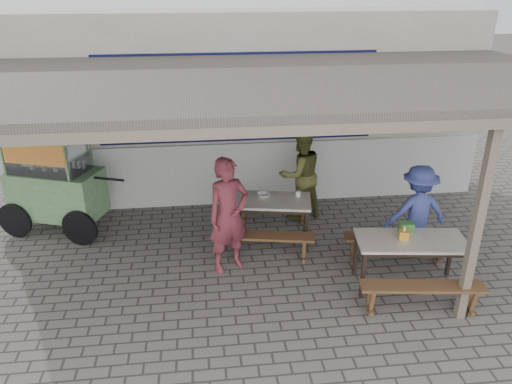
{
  "coord_description": "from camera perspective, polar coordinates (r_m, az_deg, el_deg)",
  "views": [
    {
      "loc": [
        -0.91,
        -5.87,
        4.11
      ],
      "look_at": [
        -0.11,
        0.9,
        1.11
      ],
      "focal_mm": 35.0,
      "sensor_mm": 36.0,
      "label": 1
    }
  ],
  "objects": [
    {
      "name": "table_right",
      "position": [
        7.24,
        17.29,
        -5.74
      ],
      "size": [
        1.57,
        0.87,
        0.75
      ],
      "rotation": [
        0.0,
        0.0,
        -0.13
      ],
      "color": "beige",
      "rests_on": "ground"
    },
    {
      "name": "bench_left_wall",
      "position": [
        8.83,
        1.99,
        -1.58
      ],
      "size": [
        1.37,
        0.53,
        0.45
      ],
      "rotation": [
        0.0,
        0.0,
        -0.19
      ],
      "color": "brown",
      "rests_on": "ground"
    },
    {
      "name": "condiment_bowl",
      "position": [
        8.16,
        0.85,
        -0.34
      ],
      "size": [
        0.24,
        0.24,
        0.05
      ],
      "primitive_type": "imported",
      "rotation": [
        0.0,
        0.0,
        0.17
      ],
      "color": "white",
      "rests_on": "table_left"
    },
    {
      "name": "patron_street_side",
      "position": [
        7.26,
        -3.16,
        -2.7
      ],
      "size": [
        0.76,
        0.65,
        1.76
      ],
      "primitive_type": "imported",
      "rotation": [
        0.0,
        0.0,
        0.42
      ],
      "color": "maroon",
      "rests_on": "ground"
    },
    {
      "name": "patron_right_table",
      "position": [
        8.05,
        17.91,
        -2.15
      ],
      "size": [
        0.98,
        0.58,
        1.49
      ],
      "primitive_type": "imported",
      "rotation": [
        0.0,
        0.0,
        3.17
      ],
      "color": "#404B9C",
      "rests_on": "ground"
    },
    {
      "name": "vendor_cart",
      "position": [
        9.0,
        -22.1,
        1.27
      ],
      "size": [
        2.2,
        1.33,
        1.72
      ],
      "rotation": [
        0.0,
        0.0,
        -0.34
      ],
      "color": "#6FA16B",
      "rests_on": "ground"
    },
    {
      "name": "warung_roof",
      "position": [
        6.97,
        1.07,
        12.22
      ],
      "size": [
        9.0,
        4.21,
        2.81
      ],
      "color": "#4F4944",
      "rests_on": "ground"
    },
    {
      "name": "bench_right_wall",
      "position": [
        7.95,
        15.76,
        -5.52
      ],
      "size": [
        1.62,
        0.48,
        0.45
      ],
      "rotation": [
        0.0,
        0.0,
        -0.13
      ],
      "color": "brown",
      "rests_on": "ground"
    },
    {
      "name": "ground",
      "position": [
        7.22,
        1.74,
        -10.95
      ],
      "size": [
        60.0,
        60.0,
        0.0
      ],
      "primitive_type": "plane",
      "color": "#625E58",
      "rests_on": "ground"
    },
    {
      "name": "tissue_box",
      "position": [
        7.16,
        16.53,
        -4.71
      ],
      "size": [
        0.15,
        0.15,
        0.13
      ],
      "primitive_type": "cube",
      "rotation": [
        0.0,
        0.0,
        -0.26
      ],
      "color": "orange",
      "rests_on": "table_right"
    },
    {
      "name": "bench_right_street",
      "position": [
        6.89,
        18.4,
        -10.8
      ],
      "size": [
        1.62,
        0.48,
        0.45
      ],
      "rotation": [
        0.0,
        0.0,
        -0.13
      ],
      "color": "brown",
      "rests_on": "ground"
    },
    {
      "name": "back_wall",
      "position": [
        9.78,
        -1.21,
        9.63
      ],
      "size": [
        9.0,
        1.28,
        3.5
      ],
      "color": "beige",
      "rests_on": "ground"
    },
    {
      "name": "bench_left_street",
      "position": [
        7.68,
        1.62,
        -5.7
      ],
      "size": [
        1.37,
        0.53,
        0.45
      ],
      "rotation": [
        0.0,
        0.0,
        -0.19
      ],
      "color": "brown",
      "rests_on": "ground"
    },
    {
      "name": "patron_wall_side",
      "position": [
        8.87,
        5.08,
        2.02
      ],
      "size": [
        0.97,
        0.86,
        1.67
      ],
      "primitive_type": "imported",
      "rotation": [
        0.0,
        0.0,
        3.46
      ],
      "color": "brown",
      "rests_on": "ground"
    },
    {
      "name": "table_left",
      "position": [
        8.1,
        1.85,
        -1.39
      ],
      "size": [
        1.35,
        0.92,
        0.75
      ],
      "rotation": [
        0.0,
        0.0,
        -0.19
      ],
      "color": "beige",
      "rests_on": "ground"
    },
    {
      "name": "condiment_jar",
      "position": [
        8.19,
        4.84,
        -0.2
      ],
      "size": [
        0.08,
        0.08,
        0.09
      ],
      "primitive_type": "cylinder",
      "color": "silver",
      "rests_on": "table_left"
    },
    {
      "name": "donation_box",
      "position": [
        7.38,
        16.79,
        -3.84
      ],
      "size": [
        0.21,
        0.16,
        0.13
      ],
      "primitive_type": "cube",
      "rotation": [
        0.0,
        0.0,
        -0.12
      ],
      "color": "#3D7C37",
      "rests_on": "table_right"
    }
  ]
}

